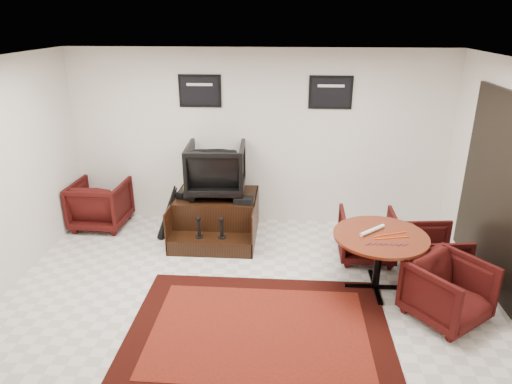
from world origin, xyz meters
TOP-DOWN VIEW (x-y plane):
  - ground at (0.00, 0.00)m, footprint 6.00×6.00m
  - room_shell at (0.41, 0.12)m, footprint 6.02×5.02m
  - area_rug at (0.21, -0.46)m, footprint 2.87×2.15m
  - shine_podium at (-0.61, 1.86)m, footprint 1.25×1.29m
  - shine_chair at (-0.61, 2.00)m, footprint 0.90×0.85m
  - shoes_pair at (-1.04, 1.83)m, footprint 0.31×0.35m
  - polish_kit at (-0.16, 1.64)m, footprint 0.29×0.21m
  - umbrella_black at (-1.32, 1.65)m, footprint 0.34×0.13m
  - umbrella_hooked at (-1.33, 1.83)m, footprint 0.31×0.11m
  - armchair_side at (-2.53, 2.06)m, footprint 0.85×0.79m
  - meeting_table at (1.63, 0.51)m, footprint 1.15×1.15m
  - table_chair_back at (1.62, 1.30)m, footprint 0.76×0.72m
  - table_chair_window at (2.44, 0.89)m, footprint 0.73×0.77m
  - table_chair_corner at (2.31, -0.06)m, footprint 1.05×1.04m
  - paper_roll at (1.54, 0.58)m, footprint 0.35×0.32m
  - table_clutter at (1.72, 0.41)m, footprint 0.56×0.39m

SIDE VIEW (x-z plane):
  - ground at x=0.00m, z-range 0.00..0.00m
  - area_rug at x=0.21m, z-range 0.00..0.01m
  - shine_podium at x=-0.61m, z-range -0.02..0.62m
  - table_chair_window at x=2.44m, z-range 0.00..0.72m
  - table_chair_back at x=1.62m, z-range 0.00..0.77m
  - table_chair_corner at x=2.31m, z-range 0.00..0.79m
  - umbrella_hooked at x=-1.33m, z-range 0.00..0.82m
  - armchair_side at x=-2.53m, z-range 0.00..0.85m
  - umbrella_black at x=-1.32m, z-range 0.00..0.92m
  - meeting_table at x=1.63m, z-range 0.28..1.03m
  - polish_kit at x=-0.16m, z-range 0.64..0.74m
  - shoes_pair at x=-1.04m, z-range 0.64..0.75m
  - table_clutter at x=1.72m, z-range 0.75..0.76m
  - paper_roll at x=1.54m, z-range 0.75..0.80m
  - shine_chair at x=-0.61m, z-range 0.64..1.53m
  - room_shell at x=0.41m, z-range 0.38..3.19m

